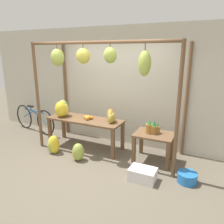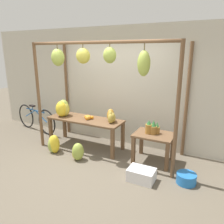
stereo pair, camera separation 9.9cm
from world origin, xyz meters
The scene contains 14 objects.
ground_plane centered at (0.00, 0.00, 0.00)m, with size 20.00×20.00×0.00m, color #665B4C.
shop_wall_back centered at (0.00, 1.49, 1.40)m, with size 8.00×0.08×2.80m.
stall_awning centered at (-0.04, 0.55, 1.83)m, with size 3.22×1.19×2.42m.
display_table_main centered at (-0.57, 0.79, 0.61)m, with size 1.80×0.62×0.71m.
display_table_side centered at (1.08, 0.80, 0.48)m, with size 0.79×0.60×0.61m.
banana_pile_on_table centered at (-1.17, 0.74, 0.89)m, with size 0.40×0.47×0.40m.
orange_pile centered at (-0.49, 0.79, 0.75)m, with size 0.24×0.22×0.09m.
pineapple_cluster centered at (1.04, 0.80, 0.73)m, with size 0.28×0.19×0.30m.
banana_pile_ground_left centered at (-1.05, 0.20, 0.20)m, with size 0.34×0.30×0.43m.
banana_pile_ground_right centered at (-0.36, 0.15, 0.18)m, with size 0.34×0.33×0.38m.
fruit_crate_white centered at (1.10, 0.03, 0.11)m, with size 0.47×0.33×0.22m.
blue_bucket centered at (1.83, 0.30, 0.09)m, with size 0.34×0.34×0.18m.
parked_bicycle centered at (-2.46, 1.06, 0.37)m, with size 1.68×0.33×0.75m.
papaya_pile centered at (0.09, 0.83, 0.84)m, with size 0.30×0.35×0.28m.
Camera 2 is at (2.20, -3.27, 2.23)m, focal length 35.00 mm.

